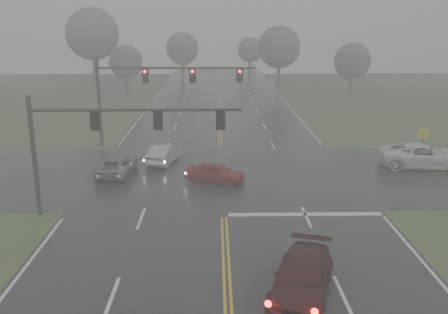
{
  "coord_description": "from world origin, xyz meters",
  "views": [
    {
      "loc": [
        -0.46,
        -11.27,
        10.4
      ],
      "look_at": [
        0.04,
        16.0,
        2.9
      ],
      "focal_mm": 40.0,
      "sensor_mm": 36.0,
      "label": 1
    }
  ],
  "objects_px": {
    "signal_gantry_near": "(97,132)",
    "signal_gantry_far": "(147,84)",
    "car_grey": "(118,175)",
    "pickup_white": "(422,168)",
    "sedan_maroon": "(301,294)",
    "sedan_red": "(216,182)",
    "sedan_silver": "(164,163)"
  },
  "relations": [
    {
      "from": "sedan_red",
      "to": "pickup_white",
      "type": "distance_m",
      "value": 15.44
    },
    {
      "from": "sedan_maroon",
      "to": "sedan_silver",
      "type": "bearing_deg",
      "value": 129.47
    },
    {
      "from": "signal_gantry_far",
      "to": "signal_gantry_near",
      "type": "bearing_deg",
      "value": -92.4
    },
    {
      "from": "pickup_white",
      "to": "signal_gantry_far",
      "type": "height_order",
      "value": "signal_gantry_far"
    },
    {
      "from": "signal_gantry_near",
      "to": "signal_gantry_far",
      "type": "xyz_separation_m",
      "value": [
        0.66,
        15.84,
        0.61
      ]
    },
    {
      "from": "sedan_maroon",
      "to": "signal_gantry_far",
      "type": "bearing_deg",
      "value": 128.72
    },
    {
      "from": "sedan_red",
      "to": "signal_gantry_near",
      "type": "bearing_deg",
      "value": 150.24
    },
    {
      "from": "sedan_silver",
      "to": "car_grey",
      "type": "bearing_deg",
      "value": 58.84
    },
    {
      "from": "signal_gantry_near",
      "to": "signal_gantry_far",
      "type": "relative_size",
      "value": 0.85
    },
    {
      "from": "sedan_silver",
      "to": "pickup_white",
      "type": "xyz_separation_m",
      "value": [
        18.96,
        -1.54,
        0.0
      ]
    },
    {
      "from": "car_grey",
      "to": "pickup_white",
      "type": "relative_size",
      "value": 0.75
    },
    {
      "from": "car_grey",
      "to": "signal_gantry_far",
      "type": "relative_size",
      "value": 0.35
    },
    {
      "from": "sedan_silver",
      "to": "pickup_white",
      "type": "height_order",
      "value": "pickup_white"
    },
    {
      "from": "sedan_red",
      "to": "sedan_silver",
      "type": "xyz_separation_m",
      "value": [
        -3.85,
        4.7,
        0.0
      ]
    },
    {
      "from": "sedan_maroon",
      "to": "pickup_white",
      "type": "relative_size",
      "value": 0.82
    },
    {
      "from": "sedan_maroon",
      "to": "sedan_silver",
      "type": "height_order",
      "value": "sedan_maroon"
    },
    {
      "from": "car_grey",
      "to": "pickup_white",
      "type": "distance_m",
      "value": 21.97
    },
    {
      "from": "sedan_silver",
      "to": "signal_gantry_near",
      "type": "xyz_separation_m",
      "value": [
        -2.47,
        -10.16,
        4.63
      ]
    },
    {
      "from": "sedan_red",
      "to": "signal_gantry_far",
      "type": "xyz_separation_m",
      "value": [
        -5.66,
        10.38,
        5.24
      ]
    },
    {
      "from": "sedan_silver",
      "to": "sedan_red",
      "type": "bearing_deg",
      "value": 143.8
    },
    {
      "from": "sedan_maroon",
      "to": "pickup_white",
      "type": "bearing_deg",
      "value": 74.23
    },
    {
      "from": "car_grey",
      "to": "signal_gantry_near",
      "type": "distance_m",
      "value": 8.63
    },
    {
      "from": "sedan_maroon",
      "to": "car_grey",
      "type": "relative_size",
      "value": 1.09
    },
    {
      "from": "sedan_red",
      "to": "sedan_silver",
      "type": "height_order",
      "value": "sedan_silver"
    },
    {
      "from": "pickup_white",
      "to": "signal_gantry_far",
      "type": "bearing_deg",
      "value": 77.93
    },
    {
      "from": "sedan_red",
      "to": "car_grey",
      "type": "relative_size",
      "value": 0.83
    },
    {
      "from": "sedan_silver",
      "to": "signal_gantry_near",
      "type": "relative_size",
      "value": 0.39
    },
    {
      "from": "signal_gantry_near",
      "to": "signal_gantry_far",
      "type": "height_order",
      "value": "signal_gantry_far"
    },
    {
      "from": "car_grey",
      "to": "signal_gantry_far",
      "type": "xyz_separation_m",
      "value": [
        1.16,
        8.58,
        5.24
      ]
    },
    {
      "from": "sedan_red",
      "to": "car_grey",
      "type": "xyz_separation_m",
      "value": [
        -6.82,
        1.8,
        0.0
      ]
    },
    {
      "from": "sedan_red",
      "to": "signal_gantry_far",
      "type": "distance_m",
      "value": 12.93
    },
    {
      "from": "sedan_silver",
      "to": "signal_gantry_far",
      "type": "distance_m",
      "value": 7.93
    }
  ]
}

